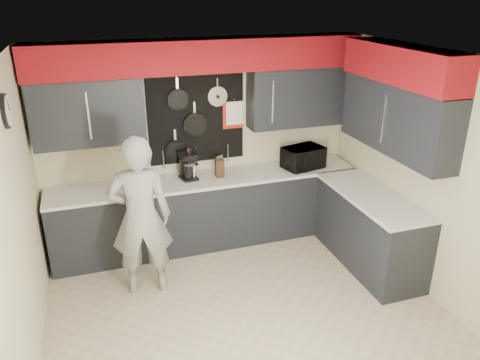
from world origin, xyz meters
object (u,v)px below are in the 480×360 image
object	(u,v)px
coffee_maker	(188,165)
person	(141,217)
utensil_crock	(190,172)
knife_block	(220,168)
microwave	(303,158)

from	to	relation	value
coffee_maker	person	size ratio (longest dim) A/B	0.19
utensil_crock	person	bearing A→B (deg)	-130.47
person	coffee_maker	bearing A→B (deg)	-122.75
coffee_maker	person	bearing A→B (deg)	-139.31
knife_block	person	world-z (taller)	person
microwave	person	world-z (taller)	person
utensil_crock	knife_block	bearing A→B (deg)	-10.78
knife_block	person	bearing A→B (deg)	-141.60
knife_block	coffee_maker	world-z (taller)	coffee_maker
knife_block	utensil_crock	size ratio (longest dim) A/B	1.31
microwave	person	bearing A→B (deg)	-176.15
coffee_maker	utensil_crock	bearing A→B (deg)	-27.18
microwave	utensil_crock	size ratio (longest dim) A/B	2.91
knife_block	coffee_maker	distance (m)	0.40
coffee_maker	microwave	bearing A→B (deg)	-14.35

